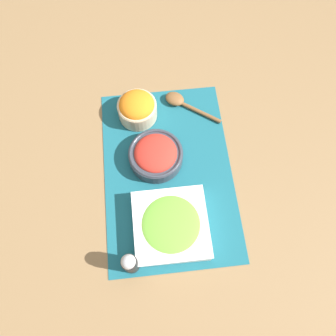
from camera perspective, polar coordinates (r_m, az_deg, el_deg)
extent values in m
plane|color=olive|center=(0.98, 0.00, -0.75)|extent=(3.00, 3.00, 0.00)
cube|color=#195B6B|center=(0.97, 0.00, -0.71)|extent=(0.57, 0.38, 0.00)
cylinder|color=#C6B28E|center=(1.04, -5.33, 9.98)|extent=(0.12, 0.12, 0.06)
torus|color=#C6B28E|center=(1.01, -5.47, 10.84)|extent=(0.12, 0.12, 0.01)
ellipsoid|color=orange|center=(1.01, -5.47, 10.84)|extent=(0.11, 0.11, 0.06)
cylinder|color=#333842|center=(0.97, -2.13, 2.08)|extent=(0.16, 0.16, 0.04)
torus|color=#333842|center=(0.95, -2.17, 2.62)|extent=(0.16, 0.16, 0.01)
ellipsoid|color=red|center=(0.95, -2.17, 2.62)|extent=(0.13, 0.13, 0.04)
cube|color=white|center=(0.90, 0.49, -10.06)|extent=(0.20, 0.20, 0.04)
cube|color=white|center=(0.88, 0.50, -9.73)|extent=(0.20, 0.20, 0.00)
ellipsoid|color=#6BAD38|center=(0.88, 0.50, -9.76)|extent=(0.16, 0.16, 0.03)
cylinder|color=brown|center=(1.06, 5.48, 9.74)|extent=(0.10, 0.13, 0.01)
ellipsoid|color=brown|center=(1.08, 1.19, 11.96)|extent=(0.07, 0.08, 0.03)
cylinder|color=black|center=(0.87, -6.54, -16.26)|extent=(0.04, 0.04, 0.08)
sphere|color=#B2B2B7|center=(0.82, -6.94, -15.89)|extent=(0.04, 0.04, 0.04)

